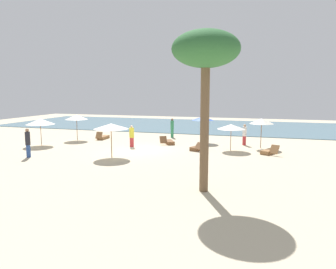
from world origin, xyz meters
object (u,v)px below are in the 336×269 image
at_px(umbrella_0, 40,122).
at_px(lounger_3, 103,137).
at_px(lounger_1, 198,148).
at_px(person_0, 132,136).
at_px(person_3, 244,135).
at_px(palm_0, 206,54).
at_px(lounger_2, 270,151).
at_px(umbrella_4, 203,118).
at_px(lounger_0, 169,142).
at_px(umbrella_1, 231,127).
at_px(person_2, 28,143).
at_px(umbrella_5, 262,121).
at_px(umbrella_3, 77,117).
at_px(umbrella_2, 111,126).
at_px(person_1, 172,128).

distance_m(umbrella_0, lounger_3, 5.74).
relative_size(lounger_1, person_0, 1.05).
distance_m(person_0, person_3, 9.16).
relative_size(person_0, palm_0, 0.25).
bearing_deg(lounger_2, palm_0, -107.43).
distance_m(umbrella_4, lounger_0, 3.56).
height_order(umbrella_4, lounger_3, umbrella_4).
height_order(lounger_3, person_3, person_3).
bearing_deg(umbrella_1, palm_0, -91.21).
xyz_separation_m(lounger_1, person_2, (-10.37, -5.81, 0.83)).
relative_size(umbrella_5, palm_0, 0.33).
relative_size(umbrella_4, person_2, 1.15).
xyz_separation_m(umbrella_1, lounger_3, (-11.83, 2.20, -1.61)).
distance_m(umbrella_1, person_0, 7.75).
bearing_deg(lounger_1, lounger_2, 0.75).
bearing_deg(umbrella_0, umbrella_5, 12.70).
distance_m(umbrella_1, umbrella_3, 13.77).
xyz_separation_m(umbrella_4, person_3, (3.53, -0.32, -1.21)).
relative_size(umbrella_5, person_2, 1.19).
xyz_separation_m(umbrella_2, umbrella_5, (9.51, 6.38, 0.02)).
xyz_separation_m(umbrella_5, person_0, (-9.81, -2.34, -1.25)).
relative_size(umbrella_0, umbrella_4, 1.01).
bearing_deg(person_0, lounger_1, 1.94).
bearing_deg(palm_0, umbrella_4, 100.84).
bearing_deg(palm_0, person_0, 128.91).
height_order(lounger_3, person_0, person_0).
height_order(umbrella_5, person_0, umbrella_5).
distance_m(umbrella_2, lounger_0, 6.81).
xyz_separation_m(umbrella_4, person_0, (-4.97, -3.73, -1.22)).
distance_m(umbrella_1, person_3, 2.96).
height_order(umbrella_2, person_2, umbrella_2).
xyz_separation_m(umbrella_1, umbrella_3, (-13.73, 0.99, 0.30)).
bearing_deg(lounger_2, lounger_3, 169.59).
xyz_separation_m(umbrella_1, palm_0, (-0.21, -9.96, 4.16)).
bearing_deg(lounger_0, umbrella_2, -108.94).
bearing_deg(umbrella_5, umbrella_0, -167.30).
bearing_deg(umbrella_2, person_2, -163.41).
relative_size(person_2, person_3, 1.13).
relative_size(umbrella_3, palm_0, 0.33).
bearing_deg(umbrella_1, person_0, -174.59).
bearing_deg(umbrella_2, palm_0, -35.97).
distance_m(umbrella_2, lounger_2, 11.17).
relative_size(umbrella_5, person_1, 1.28).
distance_m(person_1, palm_0, 16.85).
xyz_separation_m(person_0, person_2, (-5.04, -5.63, 0.14)).
height_order(umbrella_0, umbrella_4, umbrella_4).
xyz_separation_m(umbrella_3, lounger_3, (1.91, 1.22, -1.91)).
bearing_deg(umbrella_3, palm_0, -38.99).
xyz_separation_m(lounger_2, person_2, (-15.47, -5.88, 0.83)).
distance_m(umbrella_2, umbrella_4, 9.07).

